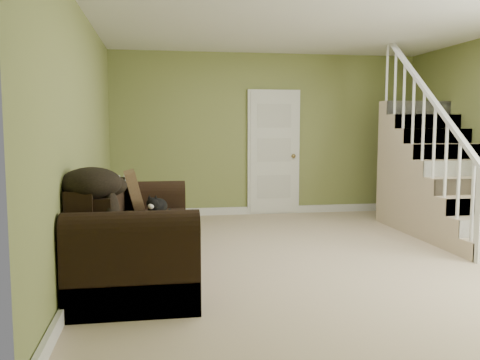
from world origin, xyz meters
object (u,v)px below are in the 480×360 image
object	(u,v)px
sofa	(132,239)
cat	(158,207)
banana	(151,223)
side_table	(125,211)

from	to	relation	value
sofa	cat	size ratio (longest dim) A/B	4.62
cat	banana	bearing A→B (deg)	-79.24
side_table	cat	bearing A→B (deg)	-75.31
banana	sofa	bearing A→B (deg)	102.22
sofa	banana	bearing A→B (deg)	-37.90
side_table	banana	xyz separation A→B (m)	(0.38, -2.21, 0.25)
sofa	side_table	bearing A→B (deg)	95.23
sofa	side_table	size ratio (longest dim) A/B	3.01
sofa	side_table	world-z (taller)	sofa
banana	side_table	bearing A→B (deg)	59.80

